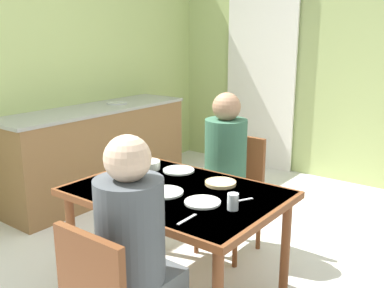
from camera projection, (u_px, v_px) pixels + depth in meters
ground_plane at (176, 274)px, 3.02m from camera, size 7.01×7.01×0.00m
wall_back at (331, 59)px, 4.77m from camera, size 4.14×0.10×2.68m
wall_left at (65, 61)px, 4.36m from camera, size 0.10×4.04×2.68m
curtain_panel at (260, 75)px, 5.22m from camera, size 0.90×0.03×2.26m
kitchen_counter at (97, 151)px, 4.44m from camera, size 0.61×2.05×0.91m
dining_table at (177, 202)px, 2.59m from camera, size 1.22×0.87×0.72m
chair_far_diner at (234, 186)px, 3.29m from camera, size 0.40×0.40×0.87m
person_near_diner at (133, 233)px, 1.89m from camera, size 0.30×0.37×0.77m
person_far_diner at (225, 154)px, 3.11m from camera, size 0.30×0.37×0.77m
water_bottle_green_near at (121, 180)px, 2.32m from camera, size 0.07×0.07×0.30m
serving_bowl_center at (148, 165)px, 2.97m from camera, size 0.17×0.17×0.05m
dinner_plate_near_left at (203, 202)px, 2.38m from camera, size 0.20×0.20×0.01m
dinner_plate_near_right at (164, 192)px, 2.52m from camera, size 0.22×0.22×0.01m
dinner_plate_far_center at (179, 170)px, 2.92m from camera, size 0.21×0.21×0.01m
drinking_glass_by_near_diner at (233, 202)px, 2.28m from camera, size 0.06×0.06×0.09m
drinking_glass_by_far_diner at (114, 181)px, 2.58m from camera, size 0.06×0.06×0.10m
drinking_glass_spare_center at (100, 186)px, 2.51m from camera, size 0.06×0.06×0.09m
bread_plate_sliced at (221, 183)px, 2.66m from camera, size 0.19×0.19×0.02m
cutlery_knife_near at (105, 180)px, 2.75m from camera, size 0.10×0.13×0.00m
cutlery_fork_near at (156, 209)px, 2.29m from camera, size 0.15×0.06×0.00m
cutlery_knife_far at (187, 219)px, 2.17m from camera, size 0.02×0.15×0.00m
cutlery_fork_far at (241, 200)px, 2.41m from camera, size 0.08×0.14×0.00m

